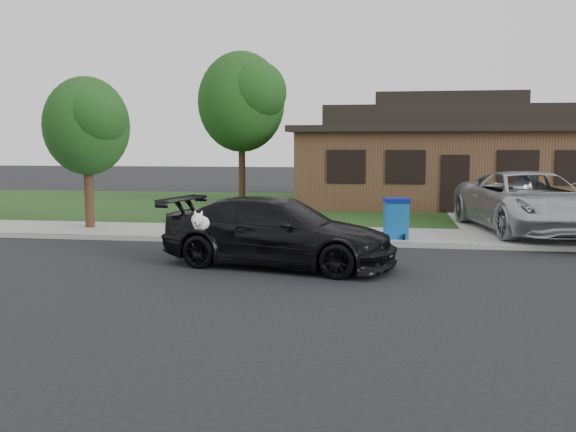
# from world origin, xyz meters

# --- Properties ---
(ground) EXTENTS (120.00, 120.00, 0.00)m
(ground) POSITION_xyz_m (0.00, 0.00, 0.00)
(ground) COLOR black
(ground) RESTS_ON ground
(sidewalk) EXTENTS (60.00, 3.00, 0.12)m
(sidewalk) POSITION_xyz_m (0.00, 5.00, 0.06)
(sidewalk) COLOR gray
(sidewalk) RESTS_ON ground
(curb) EXTENTS (60.00, 0.12, 0.12)m
(curb) POSITION_xyz_m (0.00, 3.50, 0.06)
(curb) COLOR gray
(curb) RESTS_ON ground
(lawn) EXTENTS (60.00, 13.00, 0.13)m
(lawn) POSITION_xyz_m (0.00, 13.00, 0.07)
(lawn) COLOR #193814
(lawn) RESTS_ON ground
(driveway) EXTENTS (4.50, 13.00, 0.14)m
(driveway) POSITION_xyz_m (6.00, 10.00, 0.07)
(driveway) COLOR gray
(driveway) RESTS_ON ground
(sedan) EXTENTS (5.53, 3.17, 1.51)m
(sedan) POSITION_xyz_m (-0.76, 0.48, 0.76)
(sedan) COLOR black
(sedan) RESTS_ON ground
(minivan) EXTENTS (3.95, 6.68, 1.74)m
(minivan) POSITION_xyz_m (5.64, 6.12, 1.01)
(minivan) COLOR #B2B4BA
(minivan) RESTS_ON driveway
(recycling_bin) EXTENTS (0.75, 0.76, 1.10)m
(recycling_bin) POSITION_xyz_m (1.83, 4.32, 0.68)
(recycling_bin) COLOR #0D4E92
(recycling_bin) RESTS_ON sidewalk
(house) EXTENTS (12.60, 8.60, 4.65)m
(house) POSITION_xyz_m (4.00, 15.00, 2.13)
(house) COLOR #422B1C
(house) RESTS_ON ground
(tree_0) EXTENTS (3.78, 3.60, 6.34)m
(tree_0) POSITION_xyz_m (-4.34, 12.88, 4.48)
(tree_0) COLOR #332114
(tree_0) RESTS_ON ground
(tree_2) EXTENTS (2.73, 2.60, 4.59)m
(tree_2) POSITION_xyz_m (-7.38, 5.11, 3.27)
(tree_2) COLOR #332114
(tree_2) RESTS_ON ground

